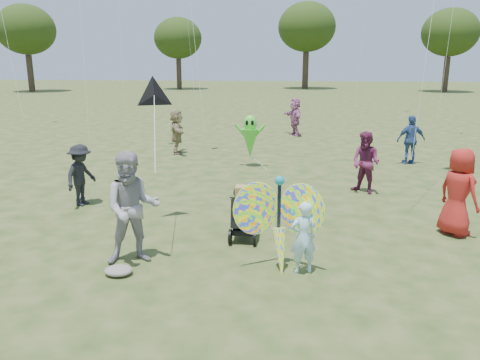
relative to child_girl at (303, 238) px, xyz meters
name	(u,v)px	position (x,y,z in m)	size (l,w,h in m)	color
ground	(241,261)	(-1.07, 0.34, -0.62)	(160.00, 160.00, 0.00)	#51592B
child_girl	(303,238)	(0.00, 0.00, 0.00)	(0.45, 0.30, 1.24)	#AFE2F8
adult_man	(132,208)	(-2.93, 0.09, 0.37)	(0.96, 0.75, 1.98)	#949298
grey_bag	(118,271)	(-3.03, -0.45, -0.54)	(0.47, 0.38, 0.15)	gray
crowd_a	(458,192)	(3.11, 2.18, 0.28)	(0.87, 0.57, 1.79)	#A9201B
crowd_b	(81,175)	(-5.34, 3.21, 0.14)	(0.98, 0.56, 1.51)	black
crowd_c	(411,140)	(3.77, 9.11, 0.22)	(0.98, 0.41, 1.67)	#314F89
crowd_d	(177,132)	(-4.66, 9.99, 0.23)	(1.57, 0.50, 1.69)	#97835D
crowd_e	(366,163)	(1.71, 5.15, 0.21)	(0.81, 0.63, 1.66)	#662244
crowd_j	(295,117)	(-0.22, 15.19, 0.27)	(1.65, 0.53, 1.78)	#B36697
jogging_stroller	(245,208)	(-1.13, 1.49, 0.00)	(0.54, 1.06, 1.09)	black
butterfly_kite	(280,222)	(-0.40, 0.10, 0.22)	(1.74, 0.75, 1.83)	#FF2834
delta_kite_rig	(154,96)	(-3.10, 2.21, 2.14)	(1.03, 2.36, 1.58)	black
alien_kite	(250,138)	(-1.66, 8.03, 0.35)	(1.12, 0.69, 1.74)	#4ADB33
tree_line	(324,28)	(2.60, 45.33, 6.24)	(91.78, 33.60, 10.79)	#3A2D21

